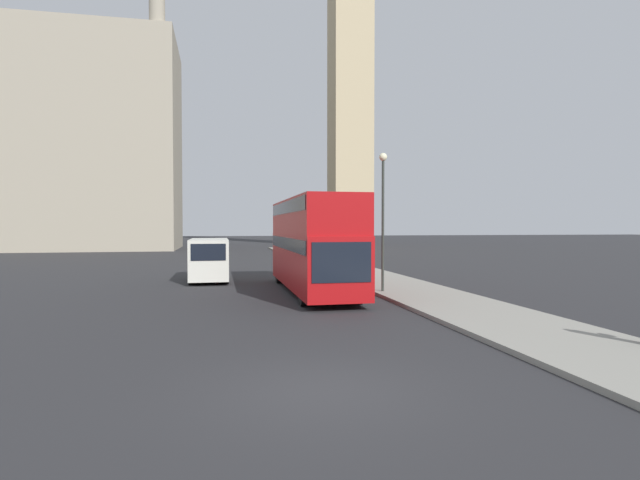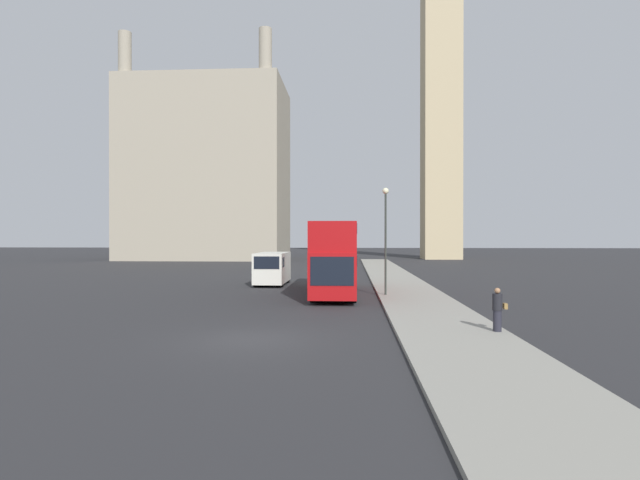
{
  "view_description": "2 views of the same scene",
  "coord_description": "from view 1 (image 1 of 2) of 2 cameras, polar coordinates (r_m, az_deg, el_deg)",
  "views": [
    {
      "loc": [
        -1.87,
        -9.07,
        3.08
      ],
      "look_at": [
        3.22,
        15.69,
        2.38
      ],
      "focal_mm": 28.0,
      "sensor_mm": 36.0,
      "label": 1
    },
    {
      "loc": [
        3.37,
        -16.8,
        3.49
      ],
      "look_at": [
        0.93,
        23.52,
        3.28
      ],
      "focal_mm": 28.0,
      "sensor_mm": 36.0,
      "label": 2
    }
  ],
  "objects": [
    {
      "name": "sidewalk_strip",
      "position": [
        13.04,
        32.54,
        -12.01
      ],
      "size": [
        4.0,
        120.0,
        0.15
      ],
      "color": "gray",
      "rests_on": "ground_plane"
    },
    {
      "name": "building_block_distant",
      "position": [
        74.19,
        -25.65,
        9.89
      ],
      "size": [
        24.79,
        15.87,
        33.99
      ],
      "color": "#9E937F",
      "rests_on": "ground_plane"
    },
    {
      "name": "street_lamp",
      "position": [
        22.66,
        7.21,
        4.37
      ],
      "size": [
        0.36,
        0.36,
        6.22
      ],
      "color": "#2D332D",
      "rests_on": "sidewalk_strip"
    },
    {
      "name": "clock_tower",
      "position": [
        83.46,
        3.48,
        24.81
      ],
      "size": [
        6.33,
        6.5,
        70.35
      ],
      "color": "tan",
      "rests_on": "ground_plane"
    },
    {
      "name": "red_double_decker_bus",
      "position": [
        23.25,
        -0.87,
        -0.04
      ],
      "size": [
        2.53,
        11.21,
        4.32
      ],
      "color": "#A80F11",
      "rests_on": "ground_plane"
    },
    {
      "name": "white_van",
      "position": [
        28.65,
        -12.55,
        -2.09
      ],
      "size": [
        2.1,
        5.26,
        2.36
      ],
      "color": "silver",
      "rests_on": "ground_plane"
    },
    {
      "name": "ground_plane",
      "position": [
        9.76,
        0.02,
        -16.83
      ],
      "size": [
        300.0,
        300.0,
        0.0
      ],
      "primitive_type": "plane",
      "color": "#28282B"
    }
  ]
}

